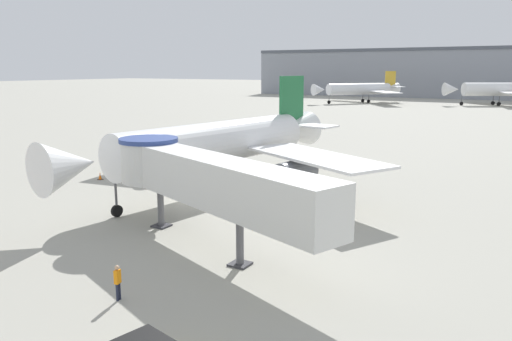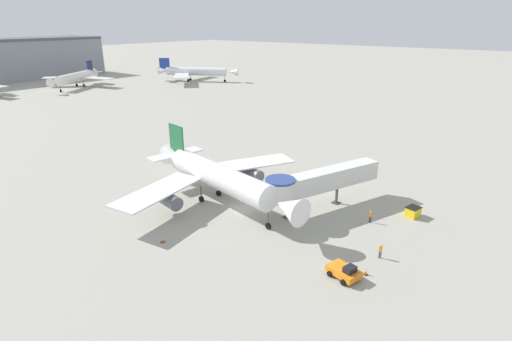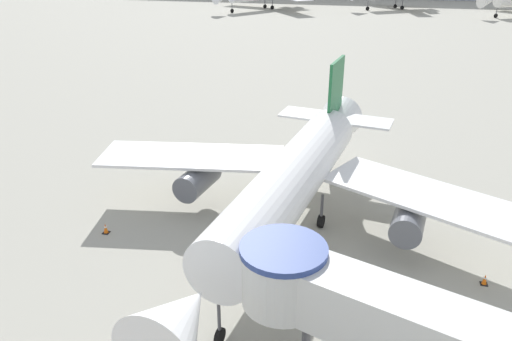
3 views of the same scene
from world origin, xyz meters
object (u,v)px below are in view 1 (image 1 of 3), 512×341
(jet_bridge, at_px, (198,176))
(background_jet_gold_tail, at_px, (361,89))
(main_airplane, at_px, (220,143))
(traffic_cone_starboard_wing, at_px, (335,213))
(traffic_cone_port_wing, at_px, (100,176))
(background_jet_black_tail, at_px, (492,89))
(ground_crew_wing_walker, at_px, (118,280))

(jet_bridge, bearing_deg, background_jet_gold_tail, 125.07)
(jet_bridge, height_order, background_jet_gold_tail, background_jet_gold_tail)
(main_airplane, height_order, jet_bridge, main_airplane)
(traffic_cone_starboard_wing, distance_m, background_jet_gold_tail, 129.89)
(traffic_cone_starboard_wing, bearing_deg, jet_bridge, -116.76)
(main_airplane, relative_size, traffic_cone_starboard_wing, 44.70)
(traffic_cone_port_wing, height_order, background_jet_black_tail, background_jet_black_tail)
(jet_bridge, xyz_separation_m, background_jet_black_tail, (2.32, 142.59, 0.37))
(traffic_cone_starboard_wing, bearing_deg, main_airplane, 166.96)
(jet_bridge, relative_size, background_jet_gold_tail, 0.62)
(main_airplane, bearing_deg, jet_bridge, -51.23)
(ground_crew_wing_walker, distance_m, background_jet_black_tail, 150.66)
(jet_bridge, distance_m, ground_crew_wing_walker, 8.79)
(background_jet_black_tail, bearing_deg, jet_bridge, -33.38)
(traffic_cone_port_wing, bearing_deg, ground_crew_wing_walker, -40.75)
(jet_bridge, distance_m, traffic_cone_starboard_wing, 11.92)
(jet_bridge, relative_size, ground_crew_wing_walker, 10.70)
(traffic_cone_port_wing, xyz_separation_m, ground_crew_wing_walker, (21.10, -18.18, 0.65))
(jet_bridge, relative_size, traffic_cone_port_wing, 24.44)
(jet_bridge, xyz_separation_m, traffic_cone_port_wing, (-19.92, 10.16, -4.05))
(traffic_cone_starboard_wing, relative_size, ground_crew_wing_walker, 0.40)
(main_airplane, height_order, traffic_cone_port_wing, main_airplane)
(jet_bridge, xyz_separation_m, traffic_cone_starboard_wing, (5.04, 10.00, -4.08))
(main_airplane, relative_size, jet_bridge, 1.69)
(main_airplane, bearing_deg, traffic_cone_port_wing, -158.67)
(main_airplane, xyz_separation_m, traffic_cone_starboard_wing, (12.24, -2.83, -3.93))
(traffic_cone_starboard_wing, bearing_deg, background_jet_black_tail, 91.18)
(ground_crew_wing_walker, distance_m, background_jet_gold_tail, 146.08)
(traffic_cone_starboard_wing, bearing_deg, ground_crew_wing_walker, -102.12)
(traffic_cone_starboard_wing, height_order, traffic_cone_port_wing, traffic_cone_port_wing)
(main_airplane, height_order, background_jet_gold_tail, main_airplane)
(ground_crew_wing_walker, xyz_separation_m, background_jet_black_tail, (1.15, 150.61, 3.78))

